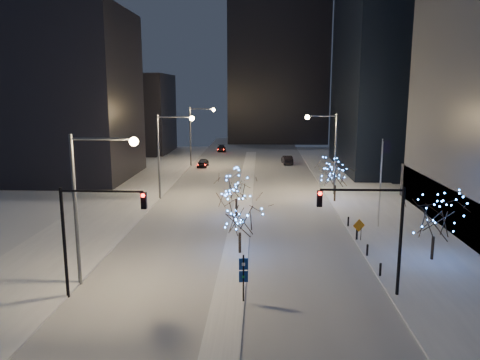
# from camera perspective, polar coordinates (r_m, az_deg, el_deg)

# --- Properties ---
(ground) EXTENTS (160.00, 160.00, 0.00)m
(ground) POSITION_cam_1_polar(r_m,az_deg,el_deg) (29.65, -1.44, -14.46)
(ground) COLOR white
(ground) RESTS_ON ground
(road) EXTENTS (20.00, 130.00, 0.02)m
(road) POSITION_cam_1_polar(r_m,az_deg,el_deg) (63.05, 0.74, -0.76)
(road) COLOR silver
(road) RESTS_ON ground
(median) EXTENTS (2.00, 80.00, 0.15)m
(median) POSITION_cam_1_polar(r_m,az_deg,el_deg) (58.15, 0.59, -1.68)
(median) COLOR white
(median) RESTS_ON ground
(east_sidewalk) EXTENTS (10.00, 90.00, 0.15)m
(east_sidewalk) POSITION_cam_1_polar(r_m,az_deg,el_deg) (50.15, 17.63, -4.24)
(east_sidewalk) COLOR white
(east_sidewalk) RESTS_ON ground
(west_sidewalk) EXTENTS (8.00, 90.00, 0.15)m
(west_sidewalk) POSITION_cam_1_polar(r_m,az_deg,el_deg) (50.95, -15.79, -3.90)
(west_sidewalk) COLOR white
(west_sidewalk) RESTS_ON ground
(filler_west_near) EXTENTS (22.00, 18.00, 24.00)m
(filler_west_near) POSITION_cam_1_polar(r_m,az_deg,el_deg) (73.14, -21.93, 9.53)
(filler_west_near) COLOR black
(filler_west_near) RESTS_ON ground
(filler_west_far) EXTENTS (18.00, 16.00, 16.00)m
(filler_west_far) POSITION_cam_1_polar(r_m,az_deg,el_deg) (100.79, -13.69, 7.86)
(filler_west_far) COLOR black
(filler_west_far) RESTS_ON ground
(horizon_block) EXTENTS (24.00, 14.00, 42.00)m
(horizon_block) POSITION_cam_1_polar(r_m,az_deg,el_deg) (119.11, 4.64, 14.80)
(horizon_block) COLOR black
(horizon_block) RESTS_ON ground
(street_lamp_w_near) EXTENTS (4.40, 0.56, 10.00)m
(street_lamp_w_near) POSITION_cam_1_polar(r_m,az_deg,el_deg) (31.33, -17.77, -1.05)
(street_lamp_w_near) COLOR #595E66
(street_lamp_w_near) RESTS_ON ground
(street_lamp_w_mid) EXTENTS (4.40, 0.56, 10.00)m
(street_lamp_w_mid) POSITION_cam_1_polar(r_m,az_deg,el_deg) (55.17, -8.85, 4.28)
(street_lamp_w_mid) COLOR #595E66
(street_lamp_w_mid) RESTS_ON ground
(street_lamp_w_far) EXTENTS (4.40, 0.56, 10.00)m
(street_lamp_w_far) POSITION_cam_1_polar(r_m,az_deg,el_deg) (79.72, -5.34, 6.34)
(street_lamp_w_far) COLOR #595E66
(street_lamp_w_far) RESTS_ON ground
(street_lamp_east) EXTENTS (3.90, 0.56, 10.00)m
(street_lamp_east) POSITION_cam_1_polar(r_m,az_deg,el_deg) (57.66, 10.70, 4.45)
(street_lamp_east) COLOR #595E66
(street_lamp_east) RESTS_ON ground
(traffic_signal_west) EXTENTS (5.26, 0.43, 7.00)m
(traffic_signal_west) POSITION_cam_1_polar(r_m,az_deg,el_deg) (29.73, -18.00, -5.13)
(traffic_signal_west) COLOR black
(traffic_signal_west) RESTS_ON ground
(traffic_signal_east) EXTENTS (5.26, 0.43, 7.00)m
(traffic_signal_east) POSITION_cam_1_polar(r_m,az_deg,el_deg) (29.69, 16.21, -5.05)
(traffic_signal_east) COLOR black
(traffic_signal_east) RESTS_ON ground
(flagpoles) EXTENTS (1.35, 2.60, 8.00)m
(flagpoles) POSITION_cam_1_polar(r_m,az_deg,el_deg) (46.14, 16.87, 0.54)
(flagpoles) COLOR silver
(flagpoles) RESTS_ON east_sidewalk
(bollards) EXTENTS (0.16, 12.16, 0.90)m
(bollards) POSITION_cam_1_polar(r_m,az_deg,el_deg) (39.55, 14.63, -7.30)
(bollards) COLOR black
(bollards) RESTS_ON east_sidewalk
(car_near) EXTENTS (1.78, 4.11, 1.38)m
(car_near) POSITION_cam_1_polar(r_m,az_deg,el_deg) (79.17, -4.55, 2.09)
(car_near) COLOR black
(car_near) RESTS_ON ground
(car_mid) EXTENTS (1.99, 4.64, 1.49)m
(car_mid) POSITION_cam_1_polar(r_m,az_deg,el_deg) (82.63, 5.76, 2.47)
(car_mid) COLOR black
(car_mid) RESTS_ON ground
(car_far) EXTENTS (2.20, 4.54, 1.27)m
(car_far) POSITION_cam_1_polar(r_m,az_deg,el_deg) (99.34, -2.27, 3.86)
(car_far) COLOR black
(car_far) RESTS_ON ground
(holiday_tree_median_near) EXTENTS (4.22, 4.22, 4.86)m
(holiday_tree_median_near) POSITION_cam_1_polar(r_m,az_deg,el_deg) (36.25, -0.02, -4.24)
(holiday_tree_median_near) COLOR black
(holiday_tree_median_near) RESTS_ON median
(holiday_tree_median_far) EXTENTS (4.75, 4.75, 4.80)m
(holiday_tree_median_far) POSITION_cam_1_polar(r_m,az_deg,el_deg) (46.92, -0.46, -0.69)
(holiday_tree_median_far) COLOR black
(holiday_tree_median_far) RESTS_ON median
(holiday_tree_plaza_near) EXTENTS (5.34, 5.34, 5.32)m
(holiday_tree_plaza_near) POSITION_cam_1_polar(r_m,az_deg,el_deg) (37.67, 22.69, -4.06)
(holiday_tree_plaza_near) COLOR black
(holiday_tree_plaza_near) RESTS_ON east_sidewalk
(holiday_tree_plaza_far) EXTENTS (4.19, 4.19, 5.03)m
(holiday_tree_plaza_far) POSITION_cam_1_polar(r_m,az_deg,el_deg) (54.45, 11.57, 0.85)
(holiday_tree_plaza_far) COLOR black
(holiday_tree_plaza_far) RESTS_ON east_sidewalk
(wayfinding_sign) EXTENTS (0.55, 0.14, 3.09)m
(wayfinding_sign) POSITION_cam_1_polar(r_m,az_deg,el_deg) (28.50, 0.42, -11.37)
(wayfinding_sign) COLOR black
(wayfinding_sign) RESTS_ON ground
(construction_sign) EXTENTS (1.08, 0.37, 1.85)m
(construction_sign) POSITION_cam_1_polar(r_m,az_deg,el_deg) (41.08, 14.29, -5.63)
(construction_sign) COLOR black
(construction_sign) RESTS_ON east_sidewalk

